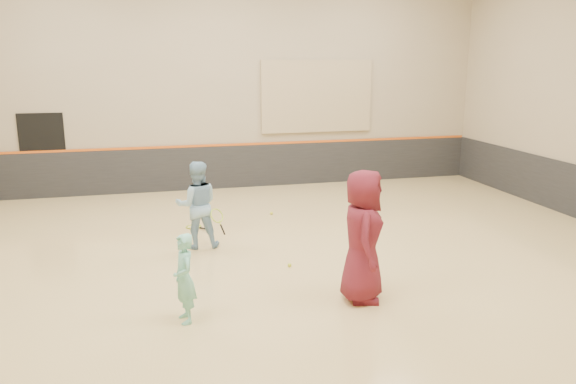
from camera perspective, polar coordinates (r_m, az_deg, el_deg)
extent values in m
cube|color=tan|center=(10.17, -2.54, -7.56)|extent=(15.00, 12.00, 0.20)
cube|color=tan|center=(15.45, -7.27, 11.31)|extent=(15.00, 0.02, 6.00)
cube|color=tan|center=(3.84, 15.49, 4.86)|extent=(15.00, 0.02, 6.00)
cube|color=#232326|center=(15.68, -6.99, 2.51)|extent=(14.90, 0.04, 1.20)
cube|color=#D85914|center=(15.56, -7.05, 4.75)|extent=(14.90, 0.03, 0.06)
cube|color=tan|center=(16.00, 2.96, 9.68)|extent=(3.20, 0.08, 2.00)
cube|color=black|center=(15.70, -23.58, 3.36)|extent=(1.10, 0.05, 2.20)
imported|color=#79D3BD|center=(7.84, -10.49, -8.62)|extent=(0.38, 0.51, 1.26)
imported|color=#8CB8D9|center=(10.77, -9.23, -1.30)|extent=(0.83, 0.65, 1.67)
imported|color=maroon|center=(8.34, 7.60, -4.47)|extent=(0.89, 1.11, 1.99)
sphere|color=#C8D531|center=(9.85, 0.16, -7.43)|extent=(0.07, 0.07, 0.07)
sphere|color=#D7ED37|center=(8.13, 8.94, -3.24)|extent=(0.07, 0.07, 0.07)
sphere|color=yellow|center=(13.06, -1.69, -2.16)|extent=(0.07, 0.07, 0.07)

